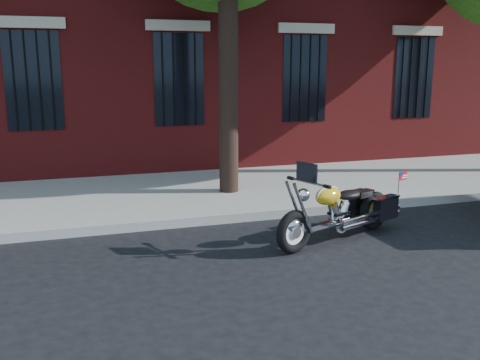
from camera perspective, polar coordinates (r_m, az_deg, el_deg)
name	(u,v)px	position (r m, az deg, el deg)	size (l,w,h in m)	color
ground	(253,250)	(7.52, 1.38, -7.42)	(120.00, 120.00, 0.00)	black
curb	(226,218)	(8.76, -1.53, -4.07)	(40.00, 0.16, 0.15)	gray
sidewalk	(199,192)	(10.52, -4.35, -1.32)	(40.00, 3.60, 0.15)	gray
motorcycle	(343,212)	(7.98, 10.90, -3.37)	(2.40, 1.22, 1.23)	black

